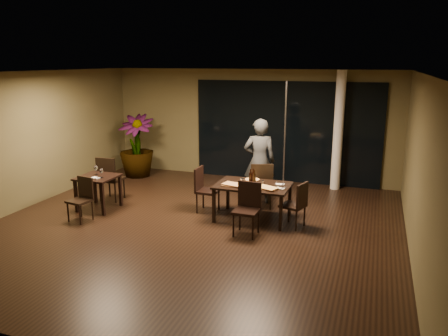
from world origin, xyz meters
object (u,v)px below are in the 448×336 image
diner (259,161)px  potted_plant (137,146)px  chair_main_far (262,183)px  bottle_b (254,177)px  main_table (253,188)px  bottle_a (251,176)px  chair_main_left (204,187)px  chair_main_near (248,206)px  chair_side_far (109,176)px  bottle_c (253,176)px  side_table (98,182)px  chair_side_near (82,196)px  chair_main_right (297,203)px

diner → potted_plant: diner is taller
chair_main_far → bottle_b: bottle_b is taller
main_table → bottle_a: 0.25m
chair_main_left → chair_main_near: bearing=-125.8°
chair_side_far → bottle_c: chair_side_far is taller
side_table → main_table: bearing=8.4°
main_table → bottle_c: (-0.03, 0.10, 0.23)m
bottle_a → potted_plant: bearing=151.0°
bottle_a → chair_side_far: bearing=-179.8°
chair_side_near → diner: bearing=46.6°
chair_main_right → bottle_b: (-0.93, 0.21, 0.38)m
chair_main_far → chair_main_near: bearing=76.6°
diner → bottle_b: size_ratio=6.52×
chair_main_left → diner: bearing=-43.7°
chair_side_near → diner: size_ratio=0.46×
chair_main_far → chair_side_near: bearing=11.9°
diner → potted_plant: (-3.88, 1.14, -0.11)m
side_table → chair_side_near: bearing=-82.4°
bottle_a → bottle_b: (0.09, -0.04, 0.00)m
chair_main_far → chair_side_near: chair_main_far is taller
main_table → side_table: same height
chair_main_far → side_table: bearing=1.7°
bottle_b → bottle_c: bearing=124.6°
chair_main_left → diner: size_ratio=0.50×
potted_plant → chair_main_left: bearing=-36.4°
main_table → chair_main_far: chair_main_far is taller
chair_main_near → potted_plant: size_ratio=0.57×
chair_main_near → chair_main_right: (0.83, 0.60, -0.04)m
chair_main_right → potted_plant: potted_plant is taller
chair_main_right → bottle_c: 1.08m
diner → chair_main_left: bearing=30.9°
diner → bottle_a: 1.08m
potted_plant → bottle_b: 4.65m
chair_main_far → potted_plant: 4.36m
chair_main_far → bottle_b: (0.02, -0.67, 0.31)m
side_table → bottle_b: 3.47m
chair_main_near → chair_main_left: chair_main_near is taller
chair_side_far → chair_side_near: (0.18, -1.25, -0.09)m
side_table → bottle_b: (3.42, 0.54, 0.28)m
chair_main_near → bottle_a: bearing=103.8°
bottle_a → bottle_c: bottle_c is taller
main_table → chair_main_near: size_ratio=1.51×
chair_main_far → chair_side_far: bearing=-7.5°
chair_main_near → chair_side_far: bearing=168.1°
side_table → bottle_c: bottle_c is taller
diner → bottle_c: bearing=82.5°
side_table → bottle_b: bearing=9.1°
main_table → chair_main_right: (0.94, -0.16, -0.16)m
chair_main_far → bottle_b: bearing=73.4°
diner → chair_main_right: bearing=114.6°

